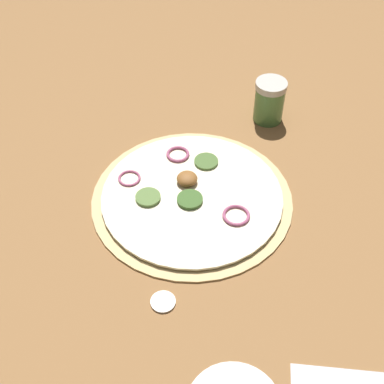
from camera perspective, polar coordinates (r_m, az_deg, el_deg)
ground_plane at (r=0.84m, az=0.00°, el=-0.81°), size 3.00×3.00×0.00m
pizza at (r=0.84m, az=-0.04°, el=-0.47°), size 0.32×0.32×0.03m
spice_jar at (r=0.98m, az=8.26°, el=9.60°), size 0.06×0.06×0.08m
loose_cap at (r=0.73m, az=-3.11°, el=-11.55°), size 0.03×0.03×0.01m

